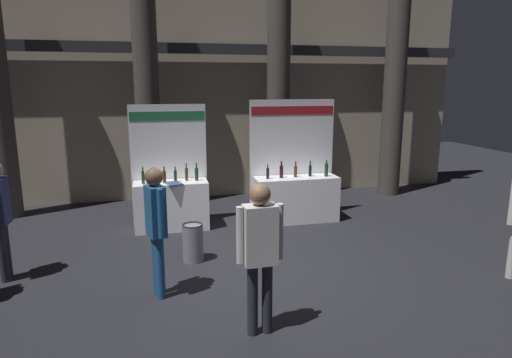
# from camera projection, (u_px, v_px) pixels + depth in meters

# --- Properties ---
(ground_plane) EXTENTS (26.62, 26.62, 0.00)m
(ground_plane) POSITION_uv_depth(u_px,v_px,m) (254.00, 270.00, 7.01)
(ground_plane) COLOR black
(hall_colonnade) EXTENTS (13.31, 1.35, 6.70)m
(hall_colonnade) POSITION_uv_depth(u_px,v_px,m) (210.00, 66.00, 10.89)
(hall_colonnade) COLOR tan
(hall_colonnade) RESTS_ON ground_plane
(exhibitor_booth_0) EXTENTS (1.52, 0.75, 2.46)m
(exhibitor_booth_0) POSITION_uv_depth(u_px,v_px,m) (171.00, 199.00, 8.94)
(exhibitor_booth_0) COLOR white
(exhibitor_booth_0) RESTS_ON ground_plane
(exhibitor_booth_1) EXTENTS (1.84, 0.66, 2.54)m
(exhibitor_booth_1) POSITION_uv_depth(u_px,v_px,m) (295.00, 193.00, 9.46)
(exhibitor_booth_1) COLOR white
(exhibitor_booth_1) RESTS_ON ground_plane
(trash_bin) EXTENTS (0.34, 0.34, 0.63)m
(trash_bin) POSITION_uv_depth(u_px,v_px,m) (193.00, 243.00, 7.31)
(trash_bin) COLOR slate
(trash_bin) RESTS_ON ground_plane
(visitor_1) EXTENTS (0.29, 0.46, 1.80)m
(visitor_1) POSITION_uv_depth(u_px,v_px,m) (156.00, 222.00, 5.93)
(visitor_1) COLOR navy
(visitor_1) RESTS_ON ground_plane
(visitor_2) EXTENTS (0.54, 0.25, 1.79)m
(visitor_2) POSITION_uv_depth(u_px,v_px,m) (260.00, 246.00, 5.01)
(visitor_2) COLOR #23232D
(visitor_2) RESTS_ON ground_plane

